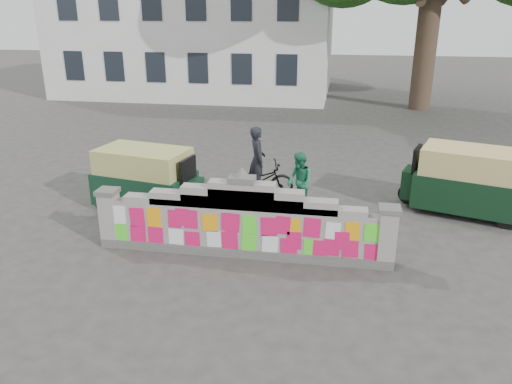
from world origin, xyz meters
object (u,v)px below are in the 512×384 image
cyclist_rider (257,168)px  pedestrian (299,182)px  cyclist_bike (257,181)px  rickshaw_left (147,178)px  rickshaw_right (467,180)px

cyclist_rider → pedestrian: (1.22, -0.54, -0.14)m
cyclist_bike → cyclist_rider: cyclist_rider is taller
cyclist_rider → rickshaw_left: (-2.76, -1.14, -0.07)m
pedestrian → rickshaw_right: size_ratio=0.48×
pedestrian → rickshaw_right: (4.28, 0.52, 0.12)m
pedestrian → rickshaw_right: rickshaw_right is taller
cyclist_bike → rickshaw_right: (5.49, -0.02, 0.36)m
cyclist_rider → rickshaw_right: bearing=-110.8°
cyclist_bike → pedestrian: 1.35m
rickshaw_left → rickshaw_right: rickshaw_right is taller
cyclist_rider → rickshaw_left: size_ratio=0.60×
cyclist_rider → rickshaw_right: 5.49m
cyclist_bike → pedestrian: pedestrian is taller
cyclist_rider → rickshaw_right: cyclist_rider is taller
pedestrian → rickshaw_left: (-3.98, -0.60, 0.07)m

